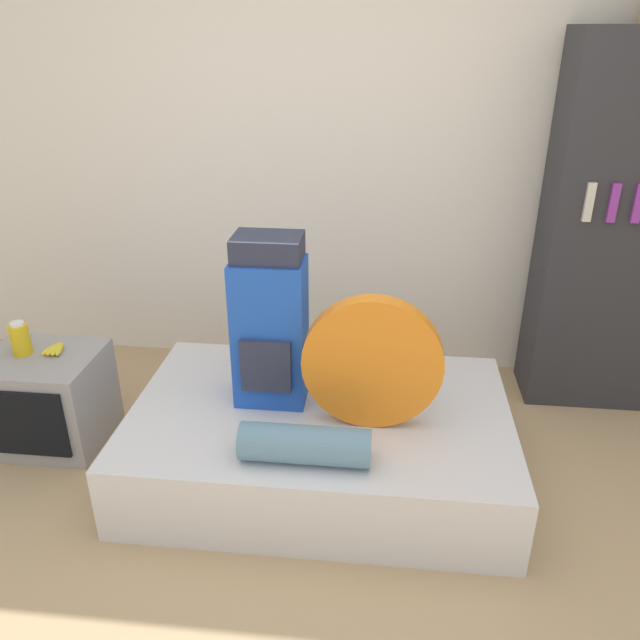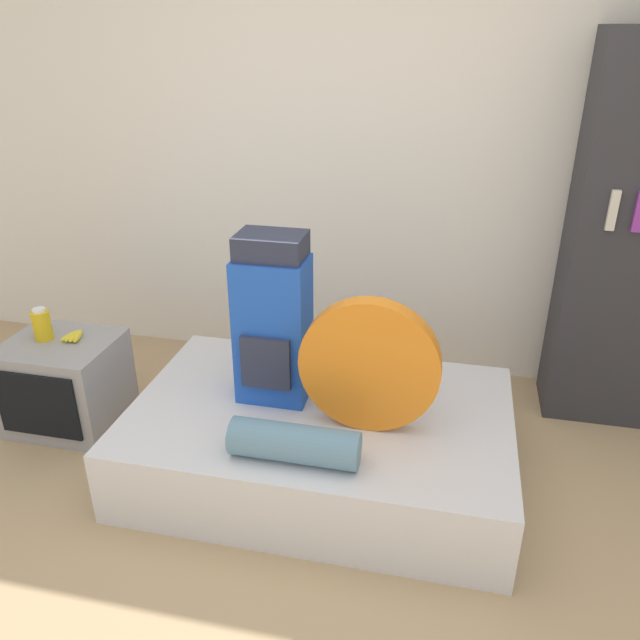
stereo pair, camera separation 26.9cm
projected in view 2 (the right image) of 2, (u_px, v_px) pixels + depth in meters
The scene contains 9 objects.
ground_plane at pixel (271, 611), 2.31m from camera, with size 16.00×16.00×0.00m, color tan.
wall_back at pixel (366, 155), 3.52m from camera, with size 8.00×0.05×2.60m.
bed at pixel (321, 439), 2.97m from camera, with size 1.75×1.14×0.36m.
backpack at pixel (273, 322), 2.83m from camera, with size 0.32×0.27×0.80m.
tent_bag at pixel (369, 366), 2.64m from camera, with size 0.60×0.09×0.60m.
sleeping_roll at pixel (294, 443), 2.51m from camera, with size 0.53×0.16×0.16m.
television at pixel (65, 383), 3.31m from camera, with size 0.56×0.49×0.49m.
canister at pixel (42, 325), 3.21m from camera, with size 0.09×0.09×0.17m.
banana_bunch at pixel (75, 336), 3.24m from camera, with size 0.11×0.14×0.03m.
Camera 2 is at (0.53, -1.54, 1.96)m, focal length 35.00 mm.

